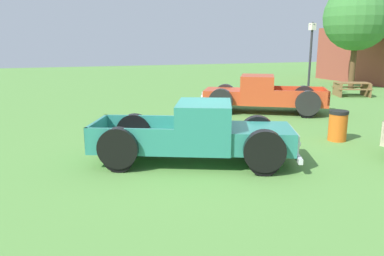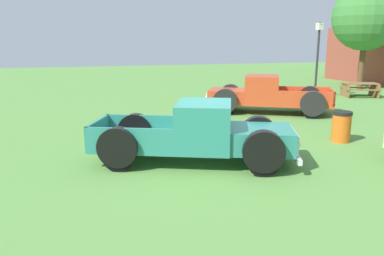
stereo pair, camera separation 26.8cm
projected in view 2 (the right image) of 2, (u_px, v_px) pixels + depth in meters
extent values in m
plane|color=#5B9342|center=(204.00, 159.00, 10.09)|extent=(80.00, 80.00, 0.00)
cube|color=#2D8475|center=(261.00, 139.00, 9.51)|extent=(2.03, 2.02, 0.56)
cube|color=silver|center=(293.00, 139.00, 9.43)|extent=(1.30, 0.61, 0.47)
sphere|color=silver|center=(289.00, 132.00, 10.03)|extent=(0.20, 0.20, 0.20)
sphere|color=silver|center=(296.00, 145.00, 8.82)|extent=(0.20, 0.20, 0.20)
cube|color=#2D8475|center=(204.00, 125.00, 9.58)|extent=(2.09, 1.89, 1.17)
cube|color=#8C9EA8|center=(229.00, 116.00, 9.46)|extent=(1.37, 0.62, 0.52)
cube|color=#2D8475|center=(137.00, 144.00, 9.87)|extent=(2.41, 2.64, 0.10)
cube|color=#2D8475|center=(144.00, 125.00, 10.58)|extent=(0.92, 2.00, 0.56)
cube|color=#2D8475|center=(129.00, 140.00, 9.01)|extent=(0.92, 2.00, 0.56)
cube|color=#2D8475|center=(98.00, 131.00, 9.90)|extent=(1.60, 0.75, 0.56)
cylinder|color=black|center=(258.00, 141.00, 10.40)|extent=(0.51, 0.80, 0.77)
cylinder|color=#B7B7BC|center=(258.00, 141.00, 10.41)|extent=(0.35, 0.38, 0.31)
cylinder|color=black|center=(258.00, 134.00, 10.36)|extent=(0.65, 1.01, 0.98)
cylinder|color=black|center=(263.00, 160.00, 8.74)|extent=(0.51, 0.80, 0.77)
cylinder|color=#B7B7BC|center=(263.00, 160.00, 8.73)|extent=(0.35, 0.38, 0.31)
cylinder|color=black|center=(264.00, 152.00, 8.70)|extent=(0.65, 1.01, 0.98)
cylinder|color=black|center=(136.00, 138.00, 10.74)|extent=(0.51, 0.80, 0.77)
cylinder|color=#B7B7BC|center=(136.00, 138.00, 10.75)|extent=(0.35, 0.38, 0.31)
cylinder|color=black|center=(136.00, 131.00, 10.69)|extent=(0.65, 1.01, 0.98)
cylinder|color=black|center=(118.00, 155.00, 9.08)|extent=(0.51, 0.80, 0.77)
cylinder|color=#B7B7BC|center=(118.00, 155.00, 9.07)|extent=(0.35, 0.38, 0.31)
cylinder|color=black|center=(118.00, 147.00, 9.03)|extent=(0.65, 1.01, 0.98)
cube|color=silver|center=(294.00, 152.00, 9.50)|extent=(1.75, 0.83, 0.12)
cube|color=#D14723|center=(228.00, 96.00, 16.79)|extent=(2.18, 2.17, 0.58)
cube|color=silver|center=(210.00, 95.00, 16.96)|extent=(1.28, 0.77, 0.49)
sphere|color=silver|center=(208.00, 97.00, 16.34)|extent=(0.21, 0.21, 0.21)
sphere|color=silver|center=(213.00, 93.00, 17.56)|extent=(0.21, 0.21, 0.21)
cube|color=#D14723|center=(262.00, 90.00, 16.41)|extent=(2.21, 2.07, 1.21)
cube|color=#8C9EA8|center=(247.00, 83.00, 16.49)|extent=(1.34, 0.80, 0.53)
cube|color=#D14723|center=(304.00, 104.00, 16.16)|extent=(2.63, 2.80, 0.11)
cube|color=#D14723|center=(306.00, 99.00, 15.29)|extent=(1.18, 1.96, 0.58)
cube|color=#D14723|center=(304.00, 93.00, 16.88)|extent=(1.18, 1.96, 0.58)
cube|color=#D14723|center=(331.00, 96.00, 15.86)|extent=(1.57, 0.95, 0.58)
cylinder|color=black|center=(225.00, 106.00, 16.02)|extent=(0.60, 0.81, 0.80)
cylinder|color=#B7B7BC|center=(225.00, 106.00, 16.01)|extent=(0.38, 0.40, 0.32)
cylinder|color=black|center=(225.00, 101.00, 15.97)|extent=(0.76, 1.02, 1.01)
cylinder|color=black|center=(230.00, 99.00, 17.70)|extent=(0.60, 0.81, 0.80)
cylinder|color=#B7B7BC|center=(230.00, 99.00, 17.71)|extent=(0.38, 0.40, 0.32)
cylinder|color=black|center=(230.00, 95.00, 17.66)|extent=(0.76, 1.02, 1.01)
cylinder|color=black|center=(313.00, 109.00, 15.27)|extent=(0.60, 0.81, 0.80)
cylinder|color=#B7B7BC|center=(313.00, 109.00, 15.26)|extent=(0.38, 0.40, 0.32)
cylinder|color=black|center=(313.00, 104.00, 15.23)|extent=(0.76, 1.02, 1.01)
cylinder|color=black|center=(309.00, 102.00, 16.96)|extent=(0.60, 0.81, 0.80)
cylinder|color=#B7B7BC|center=(309.00, 102.00, 16.97)|extent=(0.38, 0.40, 0.32)
cylinder|color=black|center=(309.00, 97.00, 16.91)|extent=(0.76, 1.02, 1.01)
cube|color=silver|center=(209.00, 103.00, 17.05)|extent=(1.72, 1.05, 0.13)
cube|color=#2D2D33|center=(315.00, 96.00, 20.73)|extent=(0.36, 0.36, 0.25)
cylinder|color=#2D2D33|center=(317.00, 63.00, 20.32)|extent=(0.12, 0.12, 3.37)
cube|color=#F2EACC|center=(320.00, 26.00, 19.91)|extent=(0.28, 0.28, 0.36)
cone|color=#2D2D33|center=(320.00, 23.00, 19.87)|extent=(0.32, 0.32, 0.14)
cube|color=olive|center=(360.00, 83.00, 21.24)|extent=(1.41, 1.97, 0.06)
cube|color=olive|center=(364.00, 90.00, 20.72)|extent=(0.92, 1.78, 0.05)
cube|color=olive|center=(356.00, 87.00, 21.89)|extent=(0.92, 1.78, 0.05)
cube|color=olive|center=(345.00, 90.00, 21.37)|extent=(1.33, 0.59, 0.75)
cube|color=olive|center=(374.00, 90.00, 21.26)|extent=(1.33, 0.59, 0.75)
cylinder|color=orange|center=(341.00, 128.00, 11.74)|extent=(0.56, 0.56, 0.85)
cylinder|color=black|center=(343.00, 113.00, 11.63)|extent=(0.59, 0.59, 0.10)
cylinder|color=brown|center=(361.00, 66.00, 24.51)|extent=(0.36, 0.36, 2.96)
sphere|color=#3D7F38|center=(366.00, 17.00, 23.83)|extent=(4.20, 4.20, 4.20)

